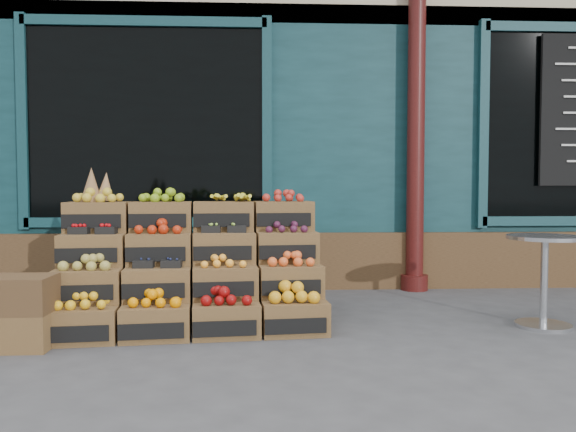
{
  "coord_description": "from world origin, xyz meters",
  "views": [
    {
      "loc": [
        -0.41,
        -3.75,
        1.07
      ],
      "look_at": [
        -0.2,
        0.7,
        0.85
      ],
      "focal_mm": 35.0,
      "sensor_mm": 36.0,
      "label": 1
    }
  ],
  "objects": [
    {
      "name": "ground",
      "position": [
        0.0,
        0.0,
        0.0
      ],
      "size": [
        60.0,
        60.0,
        0.0
      ],
      "primitive_type": "plane",
      "color": "#404043",
      "rests_on": "ground"
    },
    {
      "name": "shop_facade",
      "position": [
        0.0,
        5.11,
        2.4
      ],
      "size": [
        12.0,
        6.24,
        4.8
      ],
      "color": "#11353A",
      "rests_on": "ground"
    },
    {
      "name": "crate_display",
      "position": [
        -0.96,
        0.66,
        0.38
      ],
      "size": [
        2.06,
        1.15,
        1.24
      ],
      "rotation": [
        0.0,
        0.0,
        0.1
      ],
      "color": "brown",
      "rests_on": "ground"
    },
    {
      "name": "spare_crates",
      "position": [
        -2.05,
        0.03,
        0.24
      ],
      "size": [
        0.49,
        0.34,
        0.49
      ],
      "rotation": [
        0.0,
        0.0,
        0.0
      ],
      "color": "brown",
      "rests_on": "ground"
    },
    {
      "name": "bistro_table",
      "position": [
        1.76,
        0.43,
        0.44
      ],
      "size": [
        0.56,
        0.56,
        0.71
      ],
      "rotation": [
        0.0,
        0.0,
        -0.23
      ],
      "color": "silver",
      "rests_on": "ground"
    },
    {
      "name": "shopkeeper",
      "position": [
        -2.01,
        2.75,
        0.94
      ],
      "size": [
        0.8,
        0.66,
        1.87
      ],
      "primitive_type": "imported",
      "rotation": [
        0.0,
        0.0,
        3.51
      ],
      "color": "#164D1C",
      "rests_on": "ground"
    }
  ]
}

